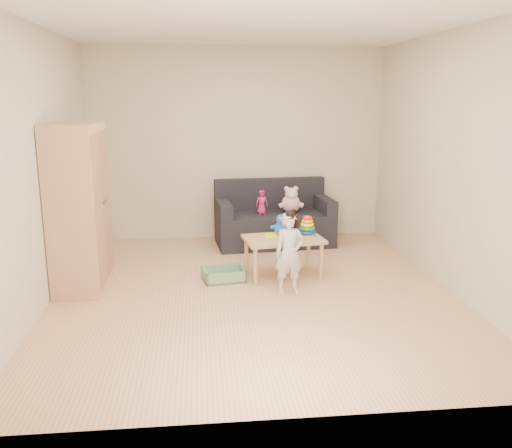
{
  "coord_description": "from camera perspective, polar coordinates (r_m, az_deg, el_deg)",
  "views": [
    {
      "loc": [
        -0.52,
        -5.2,
        1.96
      ],
      "look_at": [
        0.05,
        0.25,
        0.65
      ],
      "focal_mm": 38.0,
      "sensor_mm": 36.0,
      "label": 1
    }
  ],
  "objects": [
    {
      "name": "wooden_figure",
      "position": [
        5.9,
        2.38,
        -0.95
      ],
      "size": [
        0.05,
        0.04,
        0.1
      ],
      "primitive_type": null,
      "rotation": [
        0.0,
        0.0,
        -0.16
      ],
      "color": "brown",
      "rests_on": "play_table"
    },
    {
      "name": "room",
      "position": [
        5.27,
        -0.26,
        6.25
      ],
      "size": [
        4.5,
        4.5,
        4.5
      ],
      "color": "#DEA877",
      "rests_on": "ground"
    },
    {
      "name": "doll",
      "position": [
        7.1,
        0.6,
        2.28
      ],
      "size": [
        0.18,
        0.14,
        0.32
      ],
      "primitive_type": "imported",
      "rotation": [
        0.0,
        0.0,
        0.18
      ],
      "color": "#C8255E",
      "rests_on": "sofa"
    },
    {
      "name": "blue_plush",
      "position": [
        6.01,
        2.67,
        -0.03
      ],
      "size": [
        0.2,
        0.16,
        0.24
      ],
      "primitive_type": null,
      "rotation": [
        0.0,
        0.0,
        0.04
      ],
      "color": "blue",
      "rests_on": "play_table"
    },
    {
      "name": "sofa",
      "position": [
        7.26,
        1.93,
        -0.48
      ],
      "size": [
        1.58,
        0.89,
        0.43
      ],
      "primitive_type": "cube",
      "rotation": [
        0.0,
        0.0,
        0.08
      ],
      "color": "black",
      "rests_on": "ground"
    },
    {
      "name": "yellow_book",
      "position": [
        5.99,
        1.89,
        -1.19
      ],
      "size": [
        0.2,
        0.2,
        0.01
      ],
      "primitive_type": "cube",
      "rotation": [
        0.0,
        0.0,
        -0.11
      ],
      "color": "#EBFF1A",
      "rests_on": "play_table"
    },
    {
      "name": "pink_bear",
      "position": [
        7.22,
        3.7,
        2.38
      ],
      "size": [
        0.3,
        0.27,
        0.3
      ],
      "primitive_type": null,
      "rotation": [
        0.0,
        0.0,
        -0.19
      ],
      "color": "#FFBBCA",
      "rests_on": "sofa"
    },
    {
      "name": "storage_bin",
      "position": [
        5.9,
        -3.4,
        -5.31
      ],
      "size": [
        0.49,
        0.4,
        0.13
      ],
      "primitive_type": null,
      "rotation": [
        0.0,
        0.0,
        0.17
      ],
      "color": "gray",
      "rests_on": "ground"
    },
    {
      "name": "play_table",
      "position": [
        5.98,
        2.87,
        -3.48
      ],
      "size": [
        0.91,
        0.64,
        0.44
      ],
      "primitive_type": "cube",
      "rotation": [
        0.0,
        0.0,
        0.14
      ],
      "color": "tan",
      "rests_on": "ground"
    },
    {
      "name": "wardrobe",
      "position": [
        5.82,
        -18.11,
        1.72
      ],
      "size": [
        0.47,
        0.94,
        1.69
      ],
      "primitive_type": "cube",
      "color": "tan",
      "rests_on": "ground"
    },
    {
      "name": "ring_stacker",
      "position": [
        6.0,
        5.41,
        -0.41
      ],
      "size": [
        0.19,
        0.19,
        0.22
      ],
      "color": "gold",
      "rests_on": "play_table"
    },
    {
      "name": "brown_bottle",
      "position": [
        6.12,
        3.99,
        0.13
      ],
      "size": [
        0.09,
        0.09,
        0.26
      ],
      "color": "black",
      "rests_on": "play_table"
    },
    {
      "name": "toddler",
      "position": [
        5.44,
        3.54,
        -3.21
      ],
      "size": [
        0.31,
        0.22,
        0.81
      ],
      "primitive_type": "imported",
      "rotation": [
        0.0,
        0.0,
        0.09
      ],
      "color": "beige",
      "rests_on": "ground"
    }
  ]
}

